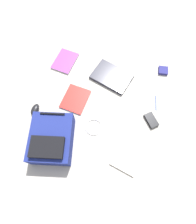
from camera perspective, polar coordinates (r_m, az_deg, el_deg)
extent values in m
plane|color=gray|center=(1.66, -0.62, 1.36)|extent=(3.85, 3.85, 0.00)
cube|color=navy|center=(1.52, -13.95, -8.02)|extent=(0.37, 0.43, 0.17)
cube|color=black|center=(1.41, -15.41, -10.39)|extent=(0.26, 0.19, 0.04)
cylinder|color=black|center=(1.49, -13.81, -0.51)|extent=(0.19, 0.04, 0.02)
cube|color=#24242C|center=(1.80, 4.18, 10.68)|extent=(0.42, 0.36, 0.02)
cube|color=#2D2D38|center=(1.79, 4.21, 10.96)|extent=(0.41, 0.35, 0.01)
cube|color=silver|center=(1.55, 8.99, -13.69)|extent=(0.26, 0.27, 0.02)
cube|color=silver|center=(1.54, 9.04, -13.64)|extent=(0.27, 0.27, 0.00)
cube|color=silver|center=(1.93, -10.08, 15.11)|extent=(0.23, 0.28, 0.02)
cube|color=purple|center=(1.93, -10.13, 15.28)|extent=(0.24, 0.29, 0.00)
cube|color=silver|center=(1.70, -6.97, 3.95)|extent=(0.24, 0.28, 0.01)
cube|color=red|center=(1.69, -7.00, 4.07)|extent=(0.25, 0.29, 0.00)
ellipsoid|color=black|center=(1.72, -18.79, 0.76)|extent=(0.07, 0.12, 0.04)
torus|color=silver|center=(1.59, -1.31, -4.61)|extent=(0.15, 0.15, 0.01)
cube|color=black|center=(1.66, 16.01, -2.46)|extent=(0.14, 0.15, 0.03)
cylinder|color=#1933B2|center=(1.75, 17.38, 2.66)|extent=(0.02, 0.14, 0.01)
cube|color=navy|center=(1.94, 19.37, 11.90)|extent=(0.09, 0.09, 0.03)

